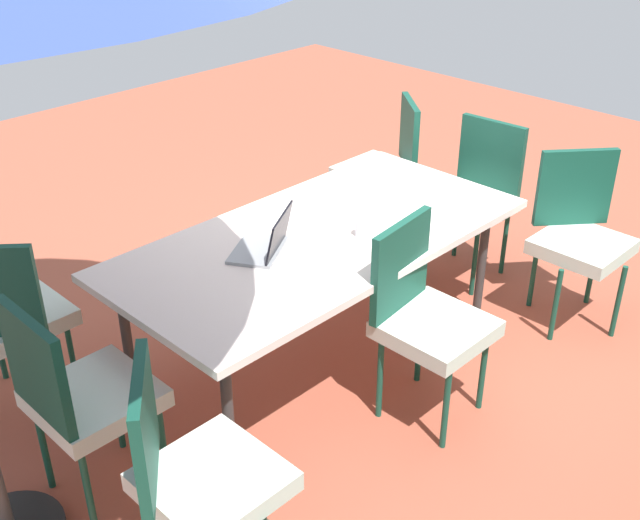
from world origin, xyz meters
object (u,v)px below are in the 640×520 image
at_px(laptop, 266,244).
at_px(cup, 363,228).
at_px(chair_north, 425,313).
at_px(chair_east, 79,393).
at_px(chair_southwest, 386,164).
at_px(chair_northeast, 194,470).
at_px(chair_northwest, 579,231).
at_px(dining_table, 320,242).
at_px(chair_west, 475,193).
at_px(chair_southeast, 7,313).

distance_m(laptop, cup, 0.50).
distance_m(chair_north, chair_east, 1.57).
bearing_deg(chair_southwest, chair_north, -3.92).
height_order(chair_east, chair_northeast, same).
distance_m(chair_east, chair_northwest, 2.82).
height_order(chair_north, chair_northwest, same).
distance_m(dining_table, chair_west, 1.36).
relative_size(dining_table, chair_north, 2.22).
height_order(dining_table, chair_southwest, chair_southwest).
distance_m(chair_east, chair_northeast, 0.68).
height_order(chair_northeast, cup, chair_northeast).
xyz_separation_m(chair_northwest, laptop, (1.64, -0.80, 0.24)).
distance_m(chair_southeast, chair_west, 2.79).
bearing_deg(chair_northeast, chair_north, -50.53).
bearing_deg(chair_north, chair_southwest, 39.19).
distance_m(dining_table, chair_north, 0.67).
distance_m(chair_north, chair_southwest, 1.86).
relative_size(chair_north, chair_east, 1.00).
relative_size(chair_northeast, cup, 12.02).
height_order(chair_southeast, cup, chair_southeast).
height_order(chair_northeast, laptop, chair_northeast).
distance_m(chair_northeast, chair_northwest, 2.66).
bearing_deg(chair_north, chair_southeast, 127.77).
height_order(chair_north, chair_east, same).
bearing_deg(chair_north, cup, 72.25).
relative_size(dining_table, laptop, 5.43).
relative_size(chair_north, cup, 12.02).
bearing_deg(chair_southwest, chair_northwest, 39.78).
height_order(dining_table, chair_northeast, chair_northeast).
bearing_deg(laptop, chair_west, 146.69).
relative_size(chair_southeast, chair_southwest, 1.00).
relative_size(chair_southeast, chair_northeast, 1.00).
bearing_deg(dining_table, laptop, -8.77).
relative_size(chair_east, cup, 12.02).
height_order(chair_northeast, chair_northwest, same).
bearing_deg(laptop, chair_northwest, 123.39).
distance_m(chair_west, cup, 1.25).
xyz_separation_m(chair_northwest, cup, (1.19, -0.58, 0.24)).
relative_size(chair_west, chair_northeast, 1.00).
bearing_deg(chair_north, chair_northeast, 175.29).
relative_size(dining_table, chair_east, 2.22).
bearing_deg(dining_table, chair_northeast, 27.39).
distance_m(chair_east, laptop, 1.11).
bearing_deg(chair_southeast, cup, -169.92).
distance_m(dining_table, chair_southwest, 1.50).
bearing_deg(chair_west, chair_southwest, 178.64).
bearing_deg(chair_southeast, chair_southwest, -139.30).
xyz_separation_m(dining_table, chair_west, (-1.35, 0.03, -0.15)).
xyz_separation_m(chair_east, chair_southeast, (-0.07, -0.76, 0.00)).
xyz_separation_m(dining_table, chair_northeast, (1.34, 0.70, -0.15)).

